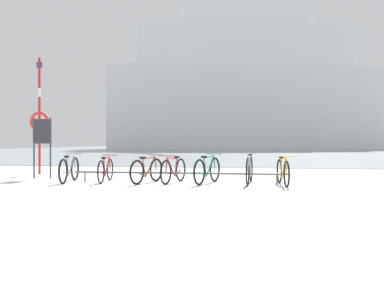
{
  "coord_description": "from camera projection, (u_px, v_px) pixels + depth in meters",
  "views": [
    {
      "loc": [
        1.65,
        -6.75,
        1.11
      ],
      "look_at": [
        -0.49,
        6.97,
        1.05
      ],
      "focal_mm": 35.92,
      "sensor_mm": 36.0,
      "label": 1
    }
  ],
  "objects": [
    {
      "name": "bicycle_1",
      "position": [
        106.0,
        170.0,
        10.68
      ],
      "size": [
        0.46,
        1.59,
        0.75
      ],
      "color": "black",
      "rests_on": "ground"
    },
    {
      "name": "bicycle_2",
      "position": [
        147.0,
        170.0,
        10.43
      ],
      "size": [
        0.6,
        1.57,
        0.77
      ],
      "color": "black",
      "rests_on": "ground"
    },
    {
      "name": "bicycle_4",
      "position": [
        208.0,
        170.0,
        10.35
      ],
      "size": [
        0.63,
        1.66,
        0.8
      ],
      "color": "black",
      "rests_on": "ground"
    },
    {
      "name": "bicycle_6",
      "position": [
        283.0,
        172.0,
        9.88
      ],
      "size": [
        0.46,
        1.66,
        0.78
      ],
      "color": "black",
      "rests_on": "ground"
    },
    {
      "name": "ground",
      "position": [
        241.0,
        149.0,
        60.19
      ],
      "size": [
        80.0,
        132.0,
        0.08
      ],
      "color": "silver"
    },
    {
      "name": "bicycle_3",
      "position": [
        174.0,
        170.0,
        10.46
      ],
      "size": [
        0.52,
        1.61,
        0.77
      ],
      "color": "black",
      "rests_on": "ground"
    },
    {
      "name": "bicycle_0",
      "position": [
        69.0,
        169.0,
        10.65
      ],
      "size": [
        0.46,
        1.69,
        0.79
      ],
      "color": "black",
      "rests_on": "ground"
    },
    {
      "name": "rescue_post",
      "position": [
        39.0,
        118.0,
        13.28
      ],
      "size": [
        0.72,
        0.11,
        4.05
      ],
      "color": "red",
      "rests_on": "ground"
    },
    {
      "name": "bicycle_5",
      "position": [
        249.0,
        170.0,
        10.16
      ],
      "size": [
        0.46,
        1.71,
        0.84
      ],
      "color": "black",
      "rests_on": "ground"
    },
    {
      "name": "bike_rack",
      "position": [
        177.0,
        173.0,
        10.32
      ],
      "size": [
        5.82,
        0.13,
        0.31
      ],
      "color": "#4C5156",
      "rests_on": "ground"
    },
    {
      "name": "info_sign",
      "position": [
        42.0,
        137.0,
        11.77
      ],
      "size": [
        0.55,
        0.15,
        1.87
      ],
      "color": "#33383D",
      "rests_on": "ground"
    },
    {
      "name": "ferry_ship",
      "position": [
        249.0,
        90.0,
        61.64
      ],
      "size": [
        45.63,
        19.33,
        28.53
      ],
      "color": "white",
      "rests_on": "ground"
    }
  ]
}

